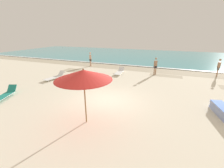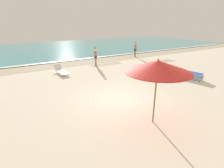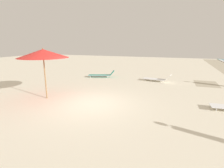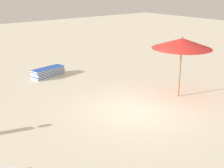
# 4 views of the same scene
# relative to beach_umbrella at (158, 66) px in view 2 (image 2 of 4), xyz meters

# --- Properties ---
(ground_plane) EXTENTS (60.00, 60.00, 0.16)m
(ground_plane) POSITION_rel_beach_umbrella_xyz_m (-0.03, 2.49, -2.46)
(ground_plane) COLOR beige
(ocean_water) EXTENTS (60.00, 19.38, 0.07)m
(ocean_water) POSITION_rel_beach_umbrella_xyz_m (-0.03, 22.85, -2.35)
(ocean_water) COLOR teal
(ocean_water) RESTS_ON ground_plane
(beach_umbrella) EXTENTS (2.56, 2.56, 2.67)m
(beach_umbrella) POSITION_rel_beach_umbrella_xyz_m (0.00, 0.00, 0.00)
(beach_umbrella) COLOR olive
(beach_umbrella) RESTS_ON ground_plane
(lounger_stack) EXTENTS (0.98, 1.99, 0.49)m
(lounger_stack) POSITION_rel_beach_umbrella_xyz_m (6.34, 3.08, -2.13)
(lounger_stack) COLOR blue
(lounger_stack) RESTS_ON ground_plane
(sun_lounger_under_umbrella) EXTENTS (0.74, 2.23, 0.53)m
(sun_lounger_under_umbrella) POSITION_rel_beach_umbrella_xyz_m (-1.37, 9.08, -2.17)
(sun_lounger_under_umbrella) COLOR white
(sun_lounger_under_umbrella) RESTS_ON ground_plane
(beachgoer_wading_adult) EXTENTS (0.33, 0.36, 1.76)m
(beachgoer_wading_adult) POSITION_rel_beach_umbrella_xyz_m (2.13, 10.04, -1.38)
(beachgoer_wading_adult) COLOR #A37A5B
(beachgoer_wading_adult) RESTS_ON ground_plane
(beachgoer_strolling_adult) EXTENTS (0.27, 0.44, 1.76)m
(beachgoer_strolling_adult) POSITION_rel_beach_umbrella_xyz_m (7.89, 11.53, -1.38)
(beachgoer_strolling_adult) COLOR #A37A5B
(beachgoer_strolling_adult) RESTS_ON ground_plane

